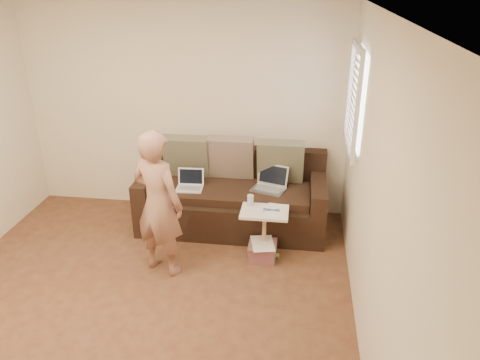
{
  "coord_description": "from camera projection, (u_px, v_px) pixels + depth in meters",
  "views": [
    {
      "loc": [
        1.41,
        -3.2,
        2.86
      ],
      "look_at": [
        0.8,
        1.4,
        0.78
      ],
      "focal_mm": 34.95,
      "sensor_mm": 36.0,
      "label": 1
    }
  ],
  "objects": [
    {
      "name": "scissors",
      "position": [
        272.0,
        210.0,
        4.91
      ],
      "size": [
        0.19,
        0.13,
        0.02
      ],
      "primitive_type": null,
      "rotation": [
        0.0,
        0.0,
        -0.18
      ],
      "color": "silver",
      "rests_on": "side_table"
    },
    {
      "name": "pillow_mid",
      "position": [
        231.0,
        158.0,
        5.66
      ],
      "size": [
        0.55,
        0.27,
        0.57
      ],
      "primitive_type": null,
      "rotation": [
        0.24,
        0.0,
        0.0
      ],
      "color": "#775F55",
      "rests_on": "sofa"
    },
    {
      "name": "wall_right",
      "position": [
        375.0,
        201.0,
        3.46
      ],
      "size": [
        0.0,
        4.5,
        4.5
      ],
      "primitive_type": "plane",
      "rotation": [
        1.57,
        0.0,
        -1.57
      ],
      "color": "beige",
      "rests_on": "ground"
    },
    {
      "name": "laptop_silver",
      "position": [
        268.0,
        190.0,
        5.46
      ],
      "size": [
        0.44,
        0.37,
        0.25
      ],
      "primitive_type": null,
      "rotation": [
        0.0,
        0.0,
        -0.32
      ],
      "color": "#B7BABC",
      "rests_on": "sofa"
    },
    {
      "name": "wall_back",
      "position": [
        185.0,
        110.0,
        5.74
      ],
      "size": [
        4.0,
        0.0,
        4.0
      ],
      "primitive_type": "plane",
      "rotation": [
        1.57,
        0.0,
        0.0
      ],
      "color": "beige",
      "rests_on": "ground"
    },
    {
      "name": "drinking_glass",
      "position": [
        250.0,
        200.0,
        5.01
      ],
      "size": [
        0.07,
        0.07,
        0.12
      ],
      "primitive_type": null,
      "color": "silver",
      "rests_on": "side_table"
    },
    {
      "name": "side_table",
      "position": [
        264.0,
        233.0,
        5.03
      ],
      "size": [
        0.5,
        0.35,
        0.55
      ],
      "primitive_type": null,
      "color": "silver",
      "rests_on": "ground"
    },
    {
      "name": "pillow_right",
      "position": [
        280.0,
        162.0,
        5.55
      ],
      "size": [
        0.55,
        0.28,
        0.57
      ],
      "primitive_type": null,
      "rotation": [
        0.26,
        0.0,
        0.0
      ],
      "color": "#52523C",
      "rests_on": "sofa"
    },
    {
      "name": "floor",
      "position": [
        132.0,
        316.0,
        4.24
      ],
      "size": [
        4.5,
        4.5,
        0.0
      ],
      "primitive_type": "plane",
      "color": "#502B1D",
      "rests_on": "ground"
    },
    {
      "name": "paper_on_table",
      "position": [
        276.0,
        210.0,
        4.92
      ],
      "size": [
        0.25,
        0.33,
        0.0
      ],
      "primitive_type": null,
      "rotation": [
        0.0,
        0.0,
        -0.14
      ],
      "color": "white",
      "rests_on": "side_table"
    },
    {
      "name": "sofa",
      "position": [
        233.0,
        194.0,
        5.59
      ],
      "size": [
        2.2,
        0.95,
        0.85
      ],
      "primitive_type": null,
      "color": "black",
      "rests_on": "ground"
    },
    {
      "name": "pillow_left",
      "position": [
        186.0,
        156.0,
        5.71
      ],
      "size": [
        0.55,
        0.29,
        0.57
      ],
      "primitive_type": null,
      "rotation": [
        0.28,
        0.0,
        0.0
      ],
      "color": "#52523C",
      "rests_on": "sofa"
    },
    {
      "name": "person",
      "position": [
        158.0,
        204.0,
        4.6
      ],
      "size": [
        0.66,
        0.56,
        1.53
      ],
      "primitive_type": "imported",
      "rotation": [
        0.0,
        0.0,
        2.77
      ],
      "color": "#9E6256",
      "rests_on": "ground"
    },
    {
      "name": "window_blinds",
      "position": [
        355.0,
        98.0,
        4.66
      ],
      "size": [
        0.12,
        0.88,
        1.08
      ],
      "primitive_type": null,
      "color": "white",
      "rests_on": "wall_right"
    },
    {
      "name": "striped_box",
      "position": [
        263.0,
        251.0,
        5.05
      ],
      "size": [
        0.3,
        0.3,
        0.19
      ],
      "primitive_type": null,
      "color": "#E02145",
      "rests_on": "ground"
    },
    {
      "name": "ceiling",
      "position": [
        96.0,
        13.0,
        3.17
      ],
      "size": [
        4.5,
        4.5,
        0.0
      ],
      "primitive_type": "plane",
      "rotation": [
        3.14,
        0.0,
        0.0
      ],
      "color": "white",
      "rests_on": "wall_back"
    },
    {
      "name": "laptop_white",
      "position": [
        189.0,
        189.0,
        5.47
      ],
      "size": [
        0.32,
        0.24,
        0.22
      ],
      "primitive_type": null,
      "rotation": [
        0.0,
        0.0,
        0.05
      ],
      "color": "white",
      "rests_on": "sofa"
    }
  ]
}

